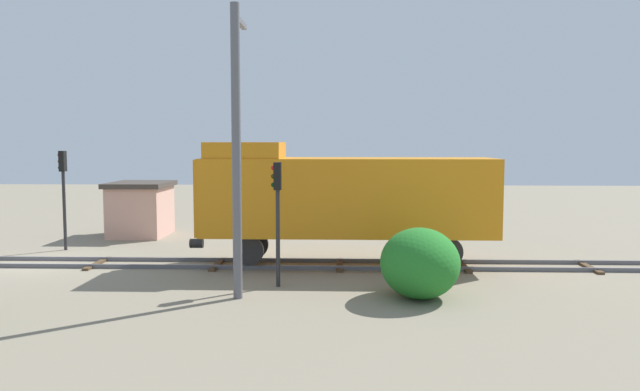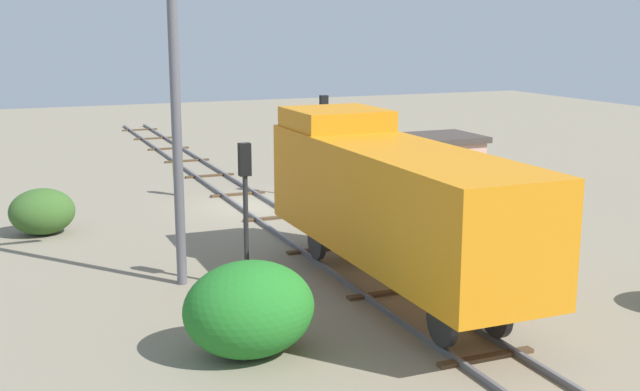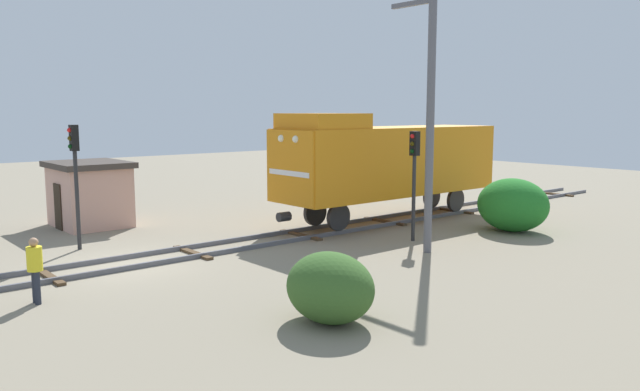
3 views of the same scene
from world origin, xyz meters
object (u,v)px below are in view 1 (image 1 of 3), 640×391
(locomotive, at_px, (342,195))
(traffic_signal_mid, at_px, (277,200))
(catenary_mast, at_px, (237,145))
(traffic_signal_near, at_px, (63,182))
(relay_hut, at_px, (141,208))

(locomotive, xyz_separation_m, traffic_signal_mid, (3.40, -2.11, 0.09))
(locomotive, height_order, catenary_mast, catenary_mast)
(locomotive, distance_m, traffic_signal_near, 12.65)
(traffic_signal_mid, xyz_separation_m, relay_hut, (-10.90, -8.13, -1.47))
(traffic_signal_mid, xyz_separation_m, catenary_mast, (1.54, -1.06, 1.82))
(locomotive, height_order, traffic_signal_mid, locomotive)
(traffic_signal_mid, distance_m, relay_hut, 13.68)
(traffic_signal_near, relative_size, relay_hut, 1.25)
(traffic_signal_near, distance_m, catenary_mast, 12.30)
(locomotive, xyz_separation_m, relay_hut, (-7.50, -10.24, -1.38))
(traffic_signal_near, relative_size, catenary_mast, 0.49)
(locomotive, bearing_deg, traffic_signal_mid, -31.81)
(catenary_mast, distance_m, relay_hut, 14.69)
(catenary_mast, bearing_deg, locomotive, 147.35)
(catenary_mast, xyz_separation_m, relay_hut, (-12.44, -7.07, -3.29))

